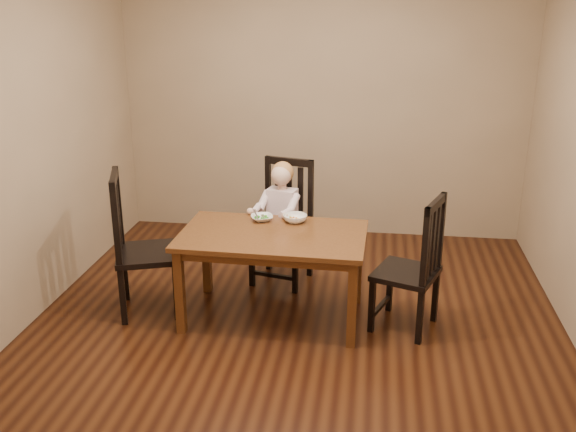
# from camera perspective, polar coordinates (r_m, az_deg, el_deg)

# --- Properties ---
(room) EXTENTS (4.01, 4.01, 2.71)m
(room) POSITION_cam_1_polar(r_m,az_deg,el_deg) (4.48, 0.88, 6.03)
(room) COLOR #3F1F0D
(room) RESTS_ON ground
(dining_table) EXTENTS (1.39, 0.86, 0.69)m
(dining_table) POSITION_cam_1_polar(r_m,az_deg,el_deg) (4.78, -1.36, -2.45)
(dining_table) COLOR #4A2811
(dining_table) RESTS_ON room
(chair_child) EXTENTS (0.54, 0.52, 1.05)m
(chair_child) POSITION_cam_1_polar(r_m,az_deg,el_deg) (5.48, -0.39, -0.71)
(chair_child) COLOR black
(chair_child) RESTS_ON room
(chair_left) EXTENTS (0.59, 0.61, 1.12)m
(chair_left) POSITION_cam_1_polar(r_m,az_deg,el_deg) (5.04, -13.08, -2.66)
(chair_left) COLOR black
(chair_left) RESTS_ON room
(chair_right) EXTENTS (0.55, 0.56, 1.03)m
(chair_right) POSITION_cam_1_polar(r_m,az_deg,el_deg) (4.75, 11.08, -4.50)
(chair_right) COLOR black
(chair_right) RESTS_ON room
(toddler) EXTENTS (0.40, 0.46, 0.55)m
(toddler) POSITION_cam_1_polar(r_m,az_deg,el_deg) (5.38, -0.60, 0.51)
(toddler) COLOR silver
(toddler) RESTS_ON chair_child
(bowl_peas) EXTENTS (0.22, 0.22, 0.04)m
(bowl_peas) POSITION_cam_1_polar(r_m,az_deg,el_deg) (5.02, -2.34, -0.17)
(bowl_peas) COLOR white
(bowl_peas) RESTS_ON dining_table
(bowl_veg) EXTENTS (0.23, 0.23, 0.06)m
(bowl_veg) POSITION_cam_1_polar(r_m,az_deg,el_deg) (4.98, 0.64, -0.21)
(bowl_veg) COLOR white
(bowl_veg) RESTS_ON dining_table
(fork) EXTENTS (0.07, 0.13, 0.05)m
(fork) POSITION_cam_1_polar(r_m,az_deg,el_deg) (5.00, -2.83, 0.03)
(fork) COLOR silver
(fork) RESTS_ON bowl_peas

